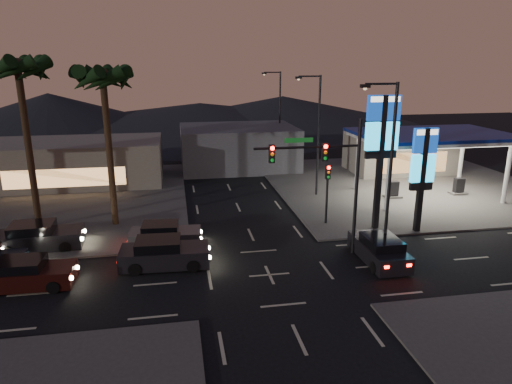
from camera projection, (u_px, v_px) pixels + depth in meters
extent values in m
plane|color=black|center=(269.00, 275.00, 24.45)|extent=(140.00, 140.00, 0.00)
cube|color=#47443F|center=(403.00, 184.00, 42.30)|extent=(24.00, 24.00, 0.12)
cube|color=#47443F|center=(35.00, 202.00, 36.85)|extent=(24.00, 24.00, 0.12)
cylinder|color=silver|center=(389.00, 180.00, 34.15)|extent=(0.36, 0.36, 5.00)
cylinder|color=silver|center=(507.00, 174.00, 35.85)|extent=(0.36, 0.36, 5.00)
cylinder|color=silver|center=(358.00, 163.00, 39.83)|extent=(0.36, 0.36, 5.00)
cylinder|color=silver|center=(461.00, 159.00, 41.53)|extent=(0.36, 0.36, 5.00)
cube|color=silver|center=(432.00, 136.00, 37.10)|extent=(12.00, 8.00, 0.50)
cube|color=white|center=(432.00, 139.00, 37.18)|extent=(11.60, 7.60, 0.06)
cube|color=navy|center=(432.00, 134.00, 37.05)|extent=(12.20, 8.20, 0.25)
cube|color=black|center=(393.00, 190.00, 37.80)|extent=(0.80, 0.50, 1.40)
cube|color=black|center=(459.00, 186.00, 38.82)|extent=(0.80, 0.50, 1.40)
cube|color=#726B5B|center=(399.00, 153.00, 46.83)|extent=(10.00, 6.00, 4.00)
cube|color=black|center=(380.00, 165.00, 29.86)|extent=(0.35, 0.35, 9.00)
cube|color=navy|center=(384.00, 108.00, 28.84)|extent=(2.20, 0.30, 1.60)
cube|color=white|center=(385.00, 99.00, 28.69)|extent=(1.98, 0.32, 0.35)
cube|color=#1ABFFF|center=(382.00, 136.00, 29.34)|extent=(2.20, 0.30, 1.80)
cube|color=black|center=(380.00, 154.00, 29.67)|extent=(2.09, 0.28, 0.50)
cube|color=black|center=(421.00, 182.00, 29.62)|extent=(0.35, 0.35, 7.00)
cube|color=navy|center=(425.00, 141.00, 28.87)|extent=(1.60, 0.30, 1.60)
cube|color=white|center=(426.00, 132.00, 28.72)|extent=(1.44, 0.32, 0.35)
cube|color=#1ABFFF|center=(423.00, 168.00, 29.37)|extent=(1.60, 0.30, 1.80)
cube|color=black|center=(421.00, 186.00, 29.70)|extent=(1.52, 0.28, 0.50)
cylinder|color=black|center=(356.00, 188.00, 26.18)|extent=(0.20, 0.20, 8.00)
cylinder|color=black|center=(308.00, 147.00, 24.98)|extent=(6.00, 0.14, 0.14)
cube|color=#0C3F14|center=(299.00, 140.00, 24.78)|extent=(1.60, 0.05, 0.25)
cube|color=black|center=(325.00, 152.00, 25.23)|extent=(0.32, 0.25, 1.00)
sphere|color=#FF0C07|center=(326.00, 147.00, 25.00)|extent=(0.22, 0.22, 0.22)
sphere|color=orange|center=(326.00, 152.00, 25.09)|extent=(0.20, 0.20, 0.20)
sphere|color=#0CB226|center=(325.00, 158.00, 25.18)|extent=(0.20, 0.20, 0.20)
cube|color=black|center=(272.00, 154.00, 24.72)|extent=(0.32, 0.25, 1.00)
sphere|color=#FF0C07|center=(272.00, 148.00, 24.49)|extent=(0.22, 0.22, 0.22)
sphere|color=orange|center=(272.00, 154.00, 24.58)|extent=(0.20, 0.20, 0.20)
sphere|color=#0CB226|center=(272.00, 160.00, 24.67)|extent=(0.20, 0.20, 0.20)
cylinder|color=black|center=(327.00, 197.00, 31.46)|extent=(0.16, 0.16, 4.00)
cube|color=black|center=(328.00, 172.00, 30.96)|extent=(0.32, 0.25, 1.00)
sphere|color=#FF0C07|center=(329.00, 168.00, 30.73)|extent=(0.22, 0.22, 0.22)
sphere|color=orange|center=(329.00, 172.00, 30.82)|extent=(0.20, 0.20, 0.20)
sphere|color=#0CB226|center=(328.00, 177.00, 30.91)|extent=(0.20, 0.20, 0.20)
cylinder|color=black|center=(390.00, 175.00, 25.21)|extent=(0.18, 0.18, 10.00)
cylinder|color=black|center=(382.00, 84.00, 23.71)|extent=(1.80, 0.12, 0.12)
cube|color=black|center=(365.00, 86.00, 23.58)|extent=(0.50, 0.25, 0.18)
sphere|color=#FFCC8C|center=(365.00, 88.00, 23.62)|extent=(0.20, 0.20, 0.20)
cylinder|color=black|center=(318.00, 138.00, 37.51)|extent=(0.18, 0.18, 10.00)
cylinder|color=black|center=(310.00, 76.00, 36.01)|extent=(1.80, 0.12, 0.12)
cube|color=black|center=(299.00, 78.00, 35.88)|extent=(0.50, 0.25, 0.18)
sphere|color=#FFCC8C|center=(299.00, 79.00, 35.92)|extent=(0.20, 0.20, 0.20)
cylinder|color=black|center=(280.00, 118.00, 50.76)|extent=(0.18, 0.18, 10.00)
cylinder|color=black|center=(272.00, 72.00, 49.25)|extent=(1.80, 0.12, 0.12)
cube|color=black|center=(264.00, 73.00, 49.13)|extent=(0.50, 0.25, 0.18)
sphere|color=#FFCC8C|center=(264.00, 74.00, 49.16)|extent=(0.20, 0.20, 0.20)
cylinder|color=black|center=(109.00, 153.00, 30.50)|extent=(0.44, 0.44, 10.20)
sphere|color=black|center=(102.00, 75.00, 29.10)|extent=(0.90, 0.90, 0.90)
cone|color=black|center=(124.00, 80.00, 29.40)|extent=(0.90, 2.74, 1.91)
cone|color=black|center=(119.00, 79.00, 30.21)|extent=(2.57, 2.57, 1.91)
cone|color=black|center=(106.00, 79.00, 30.41)|extent=(2.74, 0.90, 1.91)
cone|color=black|center=(90.00, 79.00, 29.89)|extent=(2.57, 2.57, 1.91)
cone|color=black|center=(82.00, 80.00, 28.96)|extent=(0.90, 2.74, 1.91)
cone|color=black|center=(85.00, 80.00, 28.15)|extent=(2.57, 2.57, 1.91)
cone|color=black|center=(100.00, 80.00, 27.95)|extent=(2.74, 0.90, 1.91)
cone|color=black|center=(116.00, 80.00, 28.47)|extent=(2.57, 2.57, 1.91)
cylinder|color=black|center=(29.00, 151.00, 29.57)|extent=(0.44, 0.44, 10.80)
sphere|color=black|center=(17.00, 65.00, 28.08)|extent=(0.90, 0.90, 0.90)
cone|color=black|center=(40.00, 70.00, 28.39)|extent=(0.90, 2.74, 1.91)
cone|color=black|center=(38.00, 70.00, 29.19)|extent=(2.57, 2.57, 1.91)
cone|color=black|center=(24.00, 70.00, 29.39)|extent=(2.74, 0.90, 1.91)
cone|color=black|center=(7.00, 70.00, 28.88)|extent=(2.57, 2.57, 1.91)
cone|color=black|center=(11.00, 71.00, 26.93)|extent=(2.74, 0.90, 1.91)
cone|color=black|center=(29.00, 70.00, 27.45)|extent=(2.57, 2.57, 1.91)
cube|color=#726B5B|center=(74.00, 162.00, 42.33)|extent=(16.00, 8.00, 4.00)
cube|color=#4C4C51|center=(238.00, 147.00, 48.78)|extent=(12.00, 9.00, 4.40)
cone|color=black|center=(50.00, 111.00, 76.14)|extent=(40.00, 40.00, 6.00)
cone|color=black|center=(283.00, 110.00, 83.08)|extent=(50.00, 50.00, 5.00)
cone|color=black|center=(200.00, 114.00, 80.67)|extent=(60.00, 60.00, 4.00)
cube|color=black|center=(165.00, 256.00, 25.34)|extent=(4.95, 2.28, 0.99)
cube|color=black|center=(158.00, 245.00, 25.12)|extent=(2.51, 1.99, 0.72)
cylinder|color=black|center=(193.00, 252.00, 26.49)|extent=(0.72, 0.30, 0.71)
cylinder|color=black|center=(193.00, 266.00, 24.71)|extent=(0.72, 0.30, 0.71)
cylinder|color=black|center=(139.00, 255.00, 26.11)|extent=(0.72, 0.30, 0.71)
cylinder|color=black|center=(135.00, 269.00, 24.33)|extent=(0.72, 0.30, 0.71)
sphere|color=#FFF2BF|center=(208.00, 248.00, 26.25)|extent=(0.24, 0.24, 0.24)
sphere|color=#FFF2BF|center=(209.00, 257.00, 24.99)|extent=(0.24, 0.24, 0.24)
cube|color=#FF140A|center=(122.00, 251.00, 25.63)|extent=(0.10, 0.28, 0.15)
cube|color=#FF140A|center=(118.00, 261.00, 24.36)|extent=(0.10, 0.28, 0.15)
cube|color=black|center=(28.00, 277.00, 23.02)|extent=(4.55, 2.05, 0.92)
cube|color=black|center=(20.00, 266.00, 22.81)|extent=(2.31, 1.82, 0.66)
cylinder|color=black|center=(63.00, 272.00, 24.10)|extent=(0.66, 0.27, 0.65)
cylinder|color=black|center=(53.00, 287.00, 22.45)|extent=(0.66, 0.27, 0.65)
cylinder|color=black|center=(5.00, 275.00, 23.72)|extent=(0.66, 0.27, 0.65)
sphere|color=#FFF2BF|center=(77.00, 267.00, 23.88)|extent=(0.22, 0.22, 0.22)
sphere|color=#FFF2BF|center=(71.00, 278.00, 22.72)|extent=(0.22, 0.22, 0.22)
cylinder|color=black|center=(14.00, 261.00, 25.41)|extent=(0.68, 0.29, 0.66)
cylinder|color=black|center=(1.00, 275.00, 23.73)|extent=(0.68, 0.29, 0.66)
sphere|color=#FFF2BF|center=(28.00, 257.00, 25.17)|extent=(0.23, 0.23, 0.23)
sphere|color=#FFF2BF|center=(19.00, 266.00, 23.98)|extent=(0.23, 0.23, 0.23)
cube|color=#565659|center=(166.00, 237.00, 28.25)|extent=(4.44, 2.14, 0.88)
cube|color=black|center=(160.00, 228.00, 28.06)|extent=(2.28, 1.83, 0.64)
cylinder|color=black|center=(189.00, 235.00, 29.24)|extent=(0.64, 0.28, 0.63)
cylinder|color=black|center=(188.00, 245.00, 27.65)|extent=(0.64, 0.28, 0.63)
cylinder|color=black|center=(145.00, 236.00, 28.98)|extent=(0.64, 0.28, 0.63)
cylinder|color=black|center=(142.00, 247.00, 27.38)|extent=(0.64, 0.28, 0.63)
sphere|color=#FFF2BF|center=(201.00, 231.00, 29.01)|extent=(0.22, 0.22, 0.22)
sphere|color=#FFF2BF|center=(200.00, 238.00, 27.88)|extent=(0.22, 0.22, 0.22)
cube|color=#FF140A|center=(132.00, 233.00, 28.56)|extent=(0.10, 0.25, 0.14)
cube|color=#FF140A|center=(128.00, 240.00, 27.44)|extent=(0.10, 0.25, 0.14)
cube|color=black|center=(40.00, 239.00, 27.67)|extent=(5.07, 2.33, 1.02)
cube|color=black|center=(32.00, 229.00, 27.41)|extent=(2.58, 2.04, 0.73)
cylinder|color=black|center=(70.00, 236.00, 28.98)|extent=(0.74, 0.31, 0.72)
cylinder|color=black|center=(65.00, 247.00, 27.18)|extent=(0.74, 0.31, 0.72)
cylinder|color=black|center=(16.00, 240.00, 28.30)|extent=(0.74, 0.31, 0.72)
cylinder|color=black|center=(8.00, 252.00, 26.50)|extent=(0.74, 0.31, 0.72)
sphere|color=#FFF2BF|center=(84.00, 231.00, 28.82)|extent=(0.25, 0.25, 0.25)
sphere|color=#FFF2BF|center=(81.00, 239.00, 27.55)|extent=(0.25, 0.25, 0.25)
sphere|color=#FFF2BF|center=(10.00, 242.00, 27.34)|extent=(0.22, 0.22, 0.22)
sphere|color=#FFF2BF|center=(2.00, 250.00, 26.20)|extent=(0.22, 0.22, 0.22)
cube|color=black|center=(378.00, 251.00, 26.02)|extent=(1.96, 4.63, 0.94)
cube|color=black|center=(382.00, 243.00, 25.55)|extent=(1.79, 2.32, 0.68)
cylinder|color=black|center=(354.00, 247.00, 27.32)|extent=(0.25, 0.67, 0.67)
cylinder|color=black|center=(381.00, 245.00, 27.63)|extent=(0.25, 0.67, 0.67)
cylinder|color=black|center=(374.00, 268.00, 24.54)|extent=(0.25, 0.67, 0.67)
cylinder|color=black|center=(405.00, 265.00, 24.85)|extent=(0.25, 0.67, 0.67)
cube|color=#FF140A|center=(387.00, 267.00, 23.68)|extent=(0.26, 0.08, 0.15)
cube|color=#FF140A|center=(409.00, 265.00, 23.90)|extent=(0.26, 0.08, 0.15)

